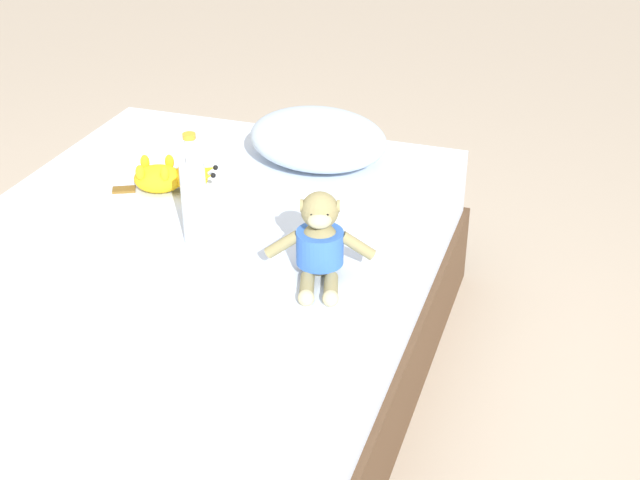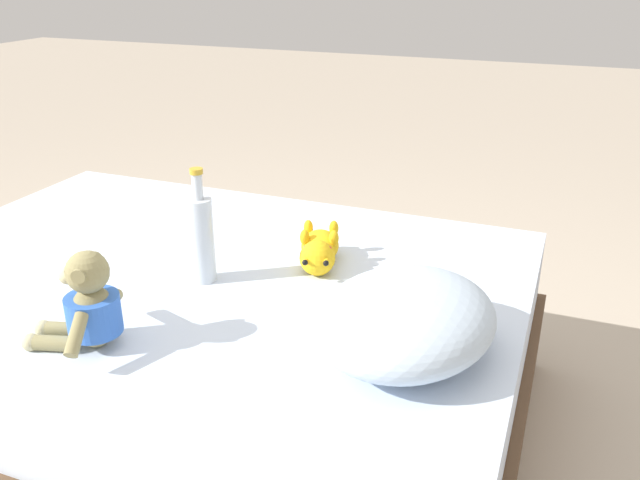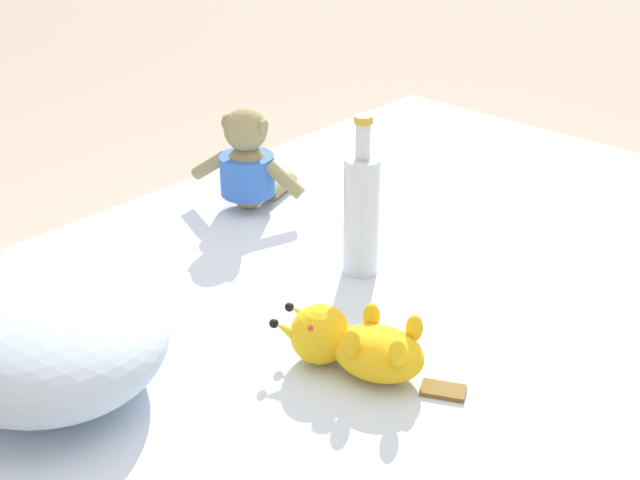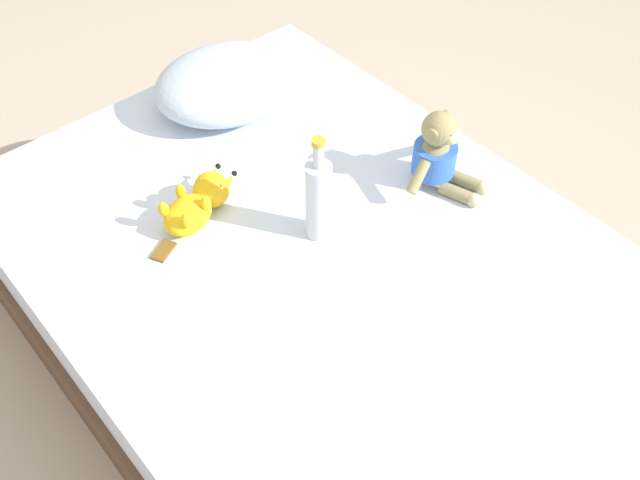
{
  "view_description": "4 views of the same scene",
  "coord_description": "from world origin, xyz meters",
  "px_view_note": "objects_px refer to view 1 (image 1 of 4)",
  "views": [
    {
      "loc": [
        1.05,
        -1.86,
        1.71
      ],
      "look_at": [
        0.42,
        0.0,
        0.61
      ],
      "focal_mm": 49.66,
      "sensor_mm": 36.0,
      "label": 1
    },
    {
      "loc": [
        1.45,
        0.95,
        1.33
      ],
      "look_at": [
        -0.2,
        0.3,
        0.57
      ],
      "focal_mm": 37.14,
      "sensor_mm": 36.0,
      "label": 2
    },
    {
      "loc": [
        -0.91,
        1.22,
        1.35
      ],
      "look_at": [
        0.1,
        0.12,
        0.58
      ],
      "focal_mm": 49.16,
      "sensor_mm": 36.0,
      "label": 3
    },
    {
      "loc": [
        -0.77,
        -0.89,
        1.87
      ],
      "look_at": [
        0.0,
        0.0,
        0.56
      ],
      "focal_mm": 38.77,
      "sensor_mm": 36.0,
      "label": 4
    }
  ],
  "objects_px": {
    "plush_monkey": "(320,243)",
    "pillow": "(318,139)",
    "bed": "(181,326)",
    "plush_yellow_creature": "(172,177)",
    "glass_bottle": "(194,200)"
  },
  "relations": [
    {
      "from": "plush_monkey",
      "to": "pillow",
      "type": "bearing_deg",
      "value": 109.05
    },
    {
      "from": "pillow",
      "to": "plush_monkey",
      "type": "bearing_deg",
      "value": -70.95
    },
    {
      "from": "pillow",
      "to": "plush_monkey",
      "type": "distance_m",
      "value": 0.71
    },
    {
      "from": "bed",
      "to": "plush_monkey",
      "type": "relative_size",
      "value": 6.65
    },
    {
      "from": "plush_monkey",
      "to": "plush_yellow_creature",
      "type": "bearing_deg",
      "value": 150.86
    },
    {
      "from": "glass_bottle",
      "to": "bed",
      "type": "bearing_deg",
      "value": -127.98
    },
    {
      "from": "plush_monkey",
      "to": "glass_bottle",
      "type": "relative_size",
      "value": 0.88
    },
    {
      "from": "plush_monkey",
      "to": "plush_yellow_creature",
      "type": "distance_m",
      "value": 0.67
    },
    {
      "from": "pillow",
      "to": "plush_yellow_creature",
      "type": "bearing_deg",
      "value": -135.58
    },
    {
      "from": "plush_yellow_creature",
      "to": "glass_bottle",
      "type": "distance_m",
      "value": 0.34
    },
    {
      "from": "bed",
      "to": "glass_bottle",
      "type": "xyz_separation_m",
      "value": [
        0.04,
        0.06,
        0.39
      ]
    },
    {
      "from": "pillow",
      "to": "glass_bottle",
      "type": "bearing_deg",
      "value": -103.85
    },
    {
      "from": "bed",
      "to": "pillow",
      "type": "bearing_deg",
      "value": 73.69
    },
    {
      "from": "plush_monkey",
      "to": "glass_bottle",
      "type": "distance_m",
      "value": 0.39
    },
    {
      "from": "pillow",
      "to": "plush_monkey",
      "type": "xyz_separation_m",
      "value": [
        0.23,
        -0.67,
        0.01
      ]
    }
  ]
}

